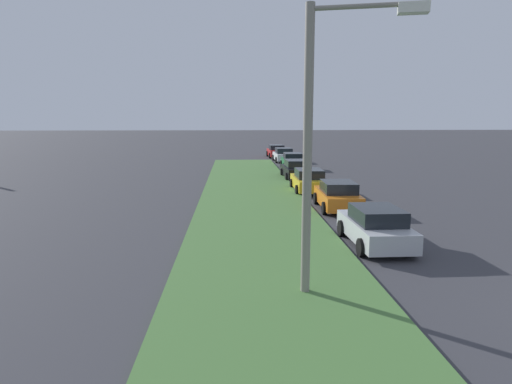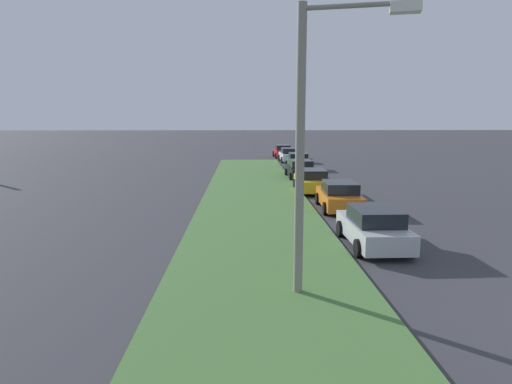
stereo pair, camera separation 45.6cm
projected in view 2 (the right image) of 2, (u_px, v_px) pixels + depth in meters
The scene contains 9 objects.
grass_median at pixel (258, 228), 19.12m from camera, with size 60.00×6.00×0.12m, color #477238.
parked_car_silver at pixel (374, 227), 16.55m from camera, with size 4.33×2.07×1.47m.
parked_car_orange at pixel (339, 196), 23.10m from camera, with size 4.35×2.11×1.47m.
parked_car_yellow at pixel (312, 181), 28.51m from camera, with size 4.31×2.03×1.47m.
parked_car_black at pixel (300, 170), 34.57m from camera, with size 4.35×2.12×1.47m.
parked_car_green at pixel (298, 161), 41.11m from camera, with size 4.33×2.07×1.47m.
parked_car_white at pixel (289, 155), 47.58m from camera, with size 4.35×2.12×1.47m.
parked_car_red at pixel (282, 151), 52.71m from camera, with size 4.36×2.13×1.47m.
streetlight at pixel (314, 131), 11.29m from camera, with size 0.99×2.83×7.50m.
Camera 2 is at (-8.59, 9.09, 4.76)m, focal length 31.47 mm.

